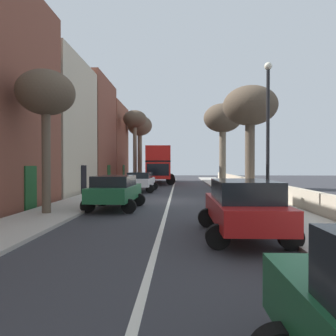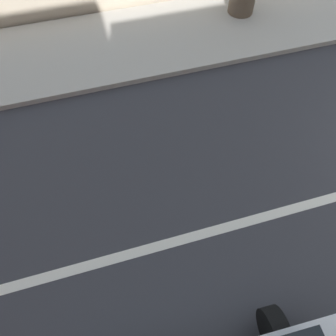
{
  "view_description": "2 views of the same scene",
  "coord_description": "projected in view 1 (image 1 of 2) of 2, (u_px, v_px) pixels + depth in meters",
  "views": [
    {
      "loc": [
        0.62,
        -18.18,
        2.17
      ],
      "look_at": [
        -0.38,
        7.66,
        1.86
      ],
      "focal_mm": 32.56,
      "sensor_mm": 36.0,
      "label": 1
    },
    {
      "loc": [
        -1.78,
        6.08,
        5.04
      ],
      "look_at": [
        0.31,
        5.48,
        1.68
      ],
      "focal_mm": 35.93,
      "sensor_mm": 36.0,
      "label": 2
    }
  ],
  "objects": [
    {
      "name": "street_tree_right_1",
      "position": [
        223.0,
        120.0,
        27.88
      ],
      "size": [
        3.48,
        3.48,
        7.61
      ],
      "color": "#7A6B56",
      "rests_on": "sidewalk_right"
    },
    {
      "name": "street_tree_left_6",
      "position": [
        140.0,
        128.0,
        40.87
      ],
      "size": [
        3.3,
        3.3,
        8.62
      ],
      "color": "#7A6B56",
      "rests_on": "sidewalk_left"
    },
    {
      "name": "terraced_houses_left",
      "position": [
        29.0,
        116.0,
        18.41
      ],
      "size": [
        4.07,
        47.68,
        10.78
      ],
      "color": "#9E6647",
      "rests_on": "ground"
    },
    {
      "name": "litter_bin_right",
      "position": [
        280.0,
        197.0,
        14.19
      ],
      "size": [
        0.55,
        0.55,
        1.08
      ],
      "color": "black",
      "rests_on": "sidewalk_right"
    },
    {
      "name": "double_decker_bus",
      "position": [
        160.0,
        163.0,
        35.23
      ],
      "size": [
        3.78,
        10.31,
        4.06
      ],
      "color": "red",
      "rests_on": "ground"
    },
    {
      "name": "street_tree_left_4",
      "position": [
        46.0,
        96.0,
        12.83
      ],
      "size": [
        2.42,
        2.42,
        6.03
      ],
      "color": "brown",
      "rests_on": "sidewalk_left"
    },
    {
      "name": "street_tree_left_2",
      "position": [
        135.0,
        122.0,
        35.83
      ],
      "size": [
        2.77,
        2.77,
        8.42
      ],
      "color": "#7A6B56",
      "rests_on": "sidewalk_left"
    },
    {
      "name": "road_centre_line",
      "position": [
        169.0,
        201.0,
        18.22
      ],
      "size": [
        0.16,
        54.0,
        0.01
      ],
      "primitive_type": "cube",
      "color": "silver",
      "rests_on": "ground"
    },
    {
      "name": "street_tree_right_3",
      "position": [
        250.0,
        109.0,
        20.12
      ],
      "size": [
        3.57,
        3.57,
        7.23
      ],
      "color": "brown",
      "rests_on": "sidewalk_right"
    },
    {
      "name": "boundary_wall_right",
      "position": [
        278.0,
        193.0,
        17.96
      ],
      "size": [
        0.36,
        54.0,
        1.0
      ],
      "primitive_type": "cube",
      "color": "beige",
      "rests_on": "ground"
    },
    {
      "name": "parked_car_white_left_1",
      "position": [
        141.0,
        180.0,
        24.21
      ],
      "size": [
        2.59,
        4.3,
        1.55
      ],
      "color": "silver",
      "rests_on": "ground"
    },
    {
      "name": "parked_car_red_right_2",
      "position": [
        243.0,
        205.0,
        9.04
      ],
      "size": [
        2.51,
        4.47,
        1.71
      ],
      "color": "#AD1919",
      "rests_on": "ground"
    },
    {
      "name": "ground_plane",
      "position": [
        169.0,
        201.0,
        18.22
      ],
      "size": [
        84.0,
        84.0,
        0.0
      ],
      "primitive_type": "plane",
      "color": "#333338"
    },
    {
      "name": "sidewalk_right",
      "position": [
        252.0,
        200.0,
        18.03
      ],
      "size": [
        2.6,
        60.0,
        0.12
      ],
      "primitive_type": "cube",
      "color": "#B2ADA3",
      "rests_on": "ground"
    },
    {
      "name": "lamppost_right",
      "position": [
        268.0,
        125.0,
        12.71
      ],
      "size": [
        0.32,
        0.32,
        6.31
      ],
      "color": "black",
      "rests_on": "sidewalk_right"
    },
    {
      "name": "sidewalk_left",
      "position": [
        89.0,
        199.0,
        18.41
      ],
      "size": [
        2.6,
        60.0,
        0.12
      ],
      "primitive_type": "cube",
      "color": "#B2ADA3",
      "rests_on": "ground"
    },
    {
      "name": "parked_car_green_left_0",
      "position": [
        115.0,
        190.0,
        14.66
      ],
      "size": [
        2.65,
        4.04,
        1.63
      ],
      "color": "#1E6038",
      "rests_on": "ground"
    }
  ]
}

